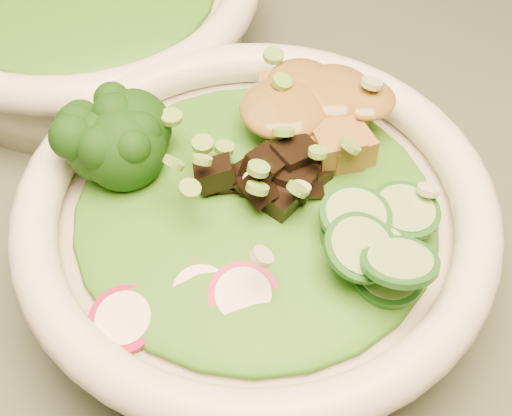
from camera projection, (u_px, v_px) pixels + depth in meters
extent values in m
cube|color=#495647|center=(411.00, 173.00, 0.58)|extent=(1.20, 0.80, 0.03)
cylinder|color=white|center=(256.00, 242.00, 0.48)|extent=(0.27, 0.27, 0.06)
torus|color=white|center=(256.00, 206.00, 0.45)|extent=(0.31, 0.31, 0.03)
cylinder|color=white|center=(88.00, 22.00, 0.63)|extent=(0.27, 0.27, 0.06)
ellipsoid|color=#255E13|center=(256.00, 207.00, 0.45)|extent=(0.23, 0.23, 0.03)
ellipsoid|color=brown|center=(307.00, 104.00, 0.47)|extent=(0.08, 0.06, 0.02)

